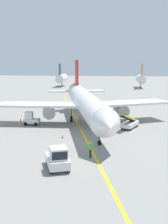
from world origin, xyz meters
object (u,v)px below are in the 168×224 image
Objects in this scene: belt_loader_forward_hold at (130,123)px; safety_cone_tail_area at (80,118)px; ground_crew_marshaller at (90,149)px; safety_cone_wingtip_left at (121,117)px; safety_cone_nose_right at (21,120)px; safety_cone_wingtip_right at (96,119)px; airliner at (86,102)px; pushback_tug at (58,158)px; baggage_tug_near_wing at (31,119)px; safety_cone_nose_left at (63,137)px.

belt_loader_forward_hold is 9.97m from safety_cone_tail_area.
ground_crew_marshaller reaches higher than safety_cone_wingtip_left.
safety_cone_nose_right and safety_cone_wingtip_right have the same top height.
safety_cone_wingtip_left is (5.79, 5.08, -3.20)m from airliner.
airliner is 4.54m from safety_cone_tail_area.
belt_loader_forward_hold reaches higher than pushback_tug.
safety_cone_wingtip_left is (-1.09, 7.75, -0.56)m from belt_loader_forward_hold.
pushback_tug is at bearing -62.71° from safety_cone_nose_right.
baggage_tug_near_wing is 15.31m from belt_loader_forward_hold.
baggage_tug_near_wing is 5.55× the size of safety_cone_nose_left.
belt_loader_forward_hold reaches higher than safety_cone_nose_left.
safety_cone_nose_left is 16.32m from safety_cone_wingtip_left.
safety_cone_nose_left and safety_cone_wingtip_left have the same top height.
airliner is 8.34m from safety_cone_wingtip_left.
airliner is at bearing -121.29° from safety_cone_wingtip_right.
belt_loader_forward_hold is 11.56× the size of safety_cone_wingtip_left.
safety_cone_wingtip_right is (1.98, 22.32, -0.77)m from pushback_tug.
safety_cone_wingtip_left is (14.21, 7.25, -0.71)m from baggage_tug_near_wing.
baggage_tug_near_wing is at bearing -154.93° from safety_cone_wingtip_right.
pushback_tug is 18.69m from belt_loader_forward_hold.
belt_loader_forward_hold is 18.29m from safety_cone_nose_right.
pushback_tug is 25.72m from safety_cone_wingtip_left.
pushback_tug is 22.42m from safety_cone_wingtip_right.
safety_cone_tail_area is (-0.88, 22.77, -0.77)m from pushback_tug.
safety_cone_tail_area is at bearing 86.89° from safety_cone_nose_left.
baggage_tug_near_wing is (-7.94, 17.68, -0.07)m from pushback_tug.
safety_cone_tail_area is at bearing 171.08° from safety_cone_wingtip_right.
baggage_tug_near_wing is 5.55× the size of safety_cone_wingtip_left.
airliner reaches higher than safety_cone_wingtip_left.
pushback_tug is at bearing -95.07° from safety_cone_wingtip_right.
ground_crew_marshaller reaches higher than safety_cone_tail_area.
baggage_tug_near_wing is at bearing 178.11° from belt_loader_forward_hold.
pushback_tug is at bearing -81.73° from safety_cone_nose_left.
ground_crew_marshaller is 3.86× the size of safety_cone_nose_left.
baggage_tug_near_wing reaches higher than safety_cone_nose_right.
safety_cone_wingtip_right is at bearing 73.27° from safety_cone_nose_left.
belt_loader_forward_hold is 11.08m from safety_cone_nose_left.
airliner is 20.54× the size of ground_crew_marshaller.
safety_cone_wingtip_left is (7.81, 14.33, 0.00)m from safety_cone_nose_left.
baggage_tug_near_wing is at bearing -152.97° from safety_cone_wingtip_left.
baggage_tug_near_wing is at bearing -47.19° from safety_cone_nose_right.
baggage_tug_near_wing reaches higher than safety_cone_wingtip_left.
baggage_tug_near_wing is 10.97m from safety_cone_wingtip_right.
airliner is 79.37× the size of safety_cone_wingtip_left.
airliner is 7.84m from belt_loader_forward_hold.
safety_cone_nose_right is at bearing -167.22° from safety_cone_tail_area.
ground_crew_marshaller is 3.86× the size of safety_cone_wingtip_right.
safety_cone_wingtip_left is 1.00× the size of safety_cone_tail_area.
safety_cone_nose_right is (-9.07, 9.96, 0.00)m from safety_cone_nose_left.
pushback_tug reaches higher than safety_cone_tail_area.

